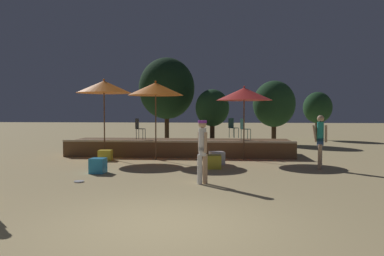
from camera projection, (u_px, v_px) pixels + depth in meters
ground_plane at (163, 226)px, 6.29m from camera, size 120.00×120.00×0.00m
wooden_deck at (180, 147)px, 16.73m from camera, size 9.74×2.63×0.73m
patio_umbrella_0 at (156, 89)px, 14.82m from camera, size 2.21×2.21×3.16m
patio_umbrella_1 at (244, 94)px, 14.87m from camera, size 2.24×2.24×2.96m
patio_umbrella_2 at (104, 87)px, 15.34m from camera, size 2.23×2.23×3.27m
cube_seat_0 at (217, 158)px, 13.66m from camera, size 0.62×0.62×0.46m
cube_seat_1 at (105, 155)px, 14.76m from camera, size 0.56×0.56×0.41m
cube_seat_2 at (98, 166)px, 11.69m from camera, size 0.46×0.46×0.47m
cube_seat_3 at (213, 162)px, 12.65m from camera, size 0.54×0.54×0.45m
person_1 at (202, 148)px, 9.91m from camera, size 0.30×0.40×1.70m
person_2 at (320, 139)px, 12.46m from camera, size 0.49×0.30×1.81m
bistro_chair_0 at (139, 127)px, 16.26m from camera, size 0.41×0.40×0.90m
bistro_chair_1 at (244, 127)px, 15.96m from camera, size 0.45×0.45×0.90m
bistro_chair_2 at (232, 126)px, 17.19m from camera, size 0.48×0.48×0.90m
frisbee_disc at (79, 181)px, 10.19m from camera, size 0.27×0.27×0.03m
background_tree_0 at (212, 108)px, 21.90m from camera, size 1.97×1.97×3.24m
background_tree_1 at (274, 104)px, 22.16m from camera, size 2.49×2.49×3.76m
background_tree_2 at (167, 89)px, 23.42m from camera, size 3.48×3.48×5.30m
background_tree_3 at (318, 108)px, 25.67m from camera, size 1.95×1.95×3.28m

